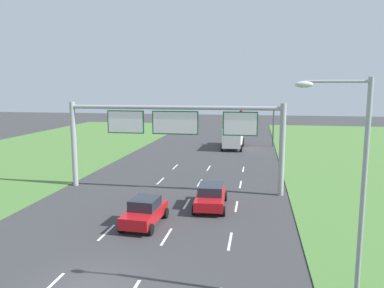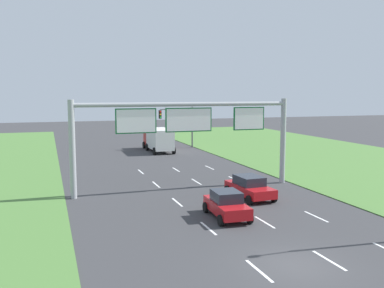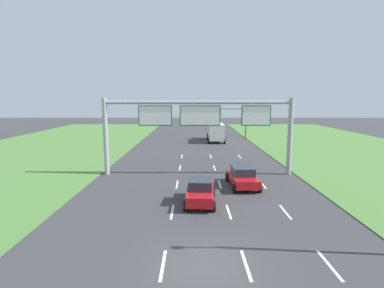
{
  "view_description": "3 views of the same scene",
  "coord_description": "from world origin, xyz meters",
  "px_view_note": "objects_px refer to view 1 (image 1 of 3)",
  "views": [
    {
      "loc": [
        6.53,
        -13.08,
        8.14
      ],
      "look_at": [
        1.04,
        18.18,
        3.34
      ],
      "focal_mm": 35.0,
      "sensor_mm": 36.0,
      "label": 1
    },
    {
      "loc": [
        -9.96,
        -15.44,
        7.47
      ],
      "look_at": [
        0.13,
        14.38,
        3.68
      ],
      "focal_mm": 40.0,
      "sensor_mm": 36.0,
      "label": 2
    },
    {
      "loc": [
        -0.53,
        -11.68,
        6.91
      ],
      "look_at": [
        -0.65,
        16.8,
        2.62
      ],
      "focal_mm": 28.0,
      "sensor_mm": 36.0,
      "label": 3
    }
  ],
  "objects_px": {
    "car_near_red": "(211,196)",
    "traffic_light_mast": "(259,119)",
    "street_lamp": "(353,175)",
    "box_truck": "(233,136)",
    "sign_gantry": "(174,129)",
    "car_lead_silver": "(145,212)"
  },
  "relations": [
    {
      "from": "car_near_red",
      "to": "traffic_light_mast",
      "type": "bearing_deg",
      "value": 80.43
    },
    {
      "from": "car_near_red",
      "to": "street_lamp",
      "type": "relative_size",
      "value": 0.53
    },
    {
      "from": "box_truck",
      "to": "sign_gantry",
      "type": "height_order",
      "value": "sign_gantry"
    },
    {
      "from": "traffic_light_mast",
      "to": "sign_gantry",
      "type": "bearing_deg",
      "value": -105.37
    },
    {
      "from": "car_near_red",
      "to": "car_lead_silver",
      "type": "relative_size",
      "value": 1.1
    },
    {
      "from": "traffic_light_mast",
      "to": "street_lamp",
      "type": "bearing_deg",
      "value": -85.38
    },
    {
      "from": "box_truck",
      "to": "car_lead_silver",
      "type": "bearing_deg",
      "value": -95.72
    },
    {
      "from": "box_truck",
      "to": "traffic_light_mast",
      "type": "xyz_separation_m",
      "value": [
        3.41,
        2.15,
        2.24
      ]
    },
    {
      "from": "car_lead_silver",
      "to": "traffic_light_mast",
      "type": "distance_m",
      "value": 32.89
    },
    {
      "from": "car_lead_silver",
      "to": "street_lamp",
      "type": "relative_size",
      "value": 0.48
    },
    {
      "from": "car_lead_silver",
      "to": "sign_gantry",
      "type": "xyz_separation_m",
      "value": [
        0.08,
        7.77,
        4.14
      ]
    },
    {
      "from": "traffic_light_mast",
      "to": "street_lamp",
      "type": "xyz_separation_m",
      "value": [
        3.15,
        -38.96,
        1.21
      ]
    },
    {
      "from": "car_near_red",
      "to": "box_truck",
      "type": "distance_m",
      "value": 25.96
    },
    {
      "from": "sign_gantry",
      "to": "traffic_light_mast",
      "type": "relative_size",
      "value": 3.08
    },
    {
      "from": "car_near_red",
      "to": "box_truck",
      "type": "bearing_deg",
      "value": 87.38
    },
    {
      "from": "sign_gantry",
      "to": "street_lamp",
      "type": "xyz_separation_m",
      "value": [
        9.82,
        -14.69,
        0.14
      ]
    },
    {
      "from": "car_lead_silver",
      "to": "box_truck",
      "type": "relative_size",
      "value": 0.52
    },
    {
      "from": "box_truck",
      "to": "car_near_red",
      "type": "bearing_deg",
      "value": -89.04
    },
    {
      "from": "street_lamp",
      "to": "car_lead_silver",
      "type": "bearing_deg",
      "value": 145.06
    },
    {
      "from": "sign_gantry",
      "to": "street_lamp",
      "type": "relative_size",
      "value": 2.03
    },
    {
      "from": "car_near_red",
      "to": "car_lead_silver",
      "type": "height_order",
      "value": "car_lead_silver"
    },
    {
      "from": "sign_gantry",
      "to": "box_truck",
      "type": "bearing_deg",
      "value": 81.6
    }
  ]
}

